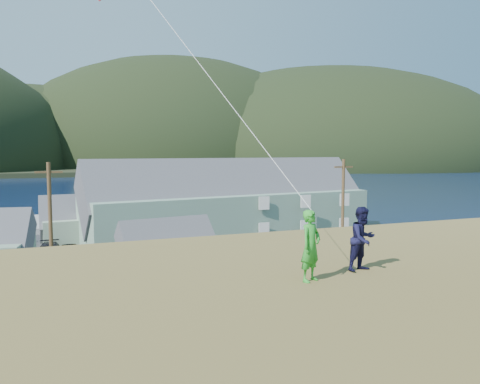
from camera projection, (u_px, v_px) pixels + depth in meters
name	position (u px, v px, depth m)	size (l,w,h in m)	color
ground	(132.00, 317.00, 29.44)	(900.00, 900.00, 0.00)	#0A1638
grass_strip	(137.00, 327.00, 27.58)	(110.00, 8.00, 0.10)	#4C3D19
waterfront_lot	(107.00, 258.00, 45.27)	(72.00, 36.00, 0.12)	#28282B
wharf	(47.00, 224.00, 64.52)	(26.00, 14.00, 0.90)	gray
far_shore	(68.00, 165.00, 336.60)	(900.00, 320.00, 2.00)	black
far_hills	(127.00, 165.00, 302.00)	(760.00, 265.00, 143.00)	black
lodge	(231.00, 204.00, 53.28)	(33.88, 13.54, 11.59)	slate
shed_white	(169.00, 252.00, 37.40)	(8.29, 6.16, 6.04)	silver
shed_palegreen_far	(90.00, 222.00, 51.52)	(10.60, 6.47, 6.89)	gray
utility_poles	(110.00, 239.00, 30.04)	(33.81, 0.24, 9.67)	#47331E
parked_cars	(1.00, 250.00, 45.09)	(25.73, 14.50, 1.58)	navy
kite_flyer_green	(311.00, 246.00, 11.40)	(0.64, 0.42, 1.76)	green
kite_flyer_navy	(363.00, 239.00, 12.42)	(0.83, 0.65, 1.72)	black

